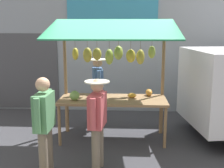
% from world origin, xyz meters
% --- Properties ---
extents(ground_plane, '(40.00, 40.00, 0.00)m').
position_xyz_m(ground_plane, '(0.00, 0.00, 0.00)').
color(ground_plane, '#38383D').
extents(street_backdrop, '(9.00, 0.30, 3.40)m').
position_xyz_m(street_backdrop, '(0.05, -2.20, 1.70)').
color(street_backdrop, '#8C939E').
rests_on(street_backdrop, ground).
extents(market_stall, '(2.50, 1.46, 2.50)m').
position_xyz_m(market_stall, '(0.01, -0.06, 1.56)').
color(market_stall, olive).
rests_on(market_stall, ground).
extents(vendor_with_sunhat, '(0.43, 0.69, 1.64)m').
position_xyz_m(vendor_with_sunhat, '(0.39, -0.75, 0.97)').
color(vendor_with_sunhat, '#726656').
rests_on(vendor_with_sunhat, ground).
extents(shopper_in_striped_shirt, '(0.40, 0.66, 1.53)m').
position_xyz_m(shopper_in_striped_shirt, '(0.18, 1.32, 0.89)').
color(shopper_in_striped_shirt, '#726656').
rests_on(shopper_in_striped_shirt, ground).
extents(shopper_with_ponytail, '(0.24, 0.69, 1.60)m').
position_xyz_m(shopper_with_ponytail, '(0.98, 1.57, 0.92)').
color(shopper_with_ponytail, '#726656').
rests_on(shopper_with_ponytail, ground).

